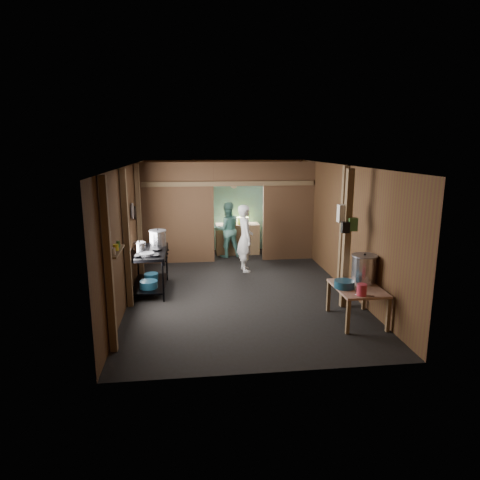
{
  "coord_description": "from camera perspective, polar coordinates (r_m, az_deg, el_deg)",
  "views": [
    {
      "loc": [
        -0.99,
        -8.53,
        2.99
      ],
      "look_at": [
        0.0,
        -0.2,
        1.1
      ],
      "focal_mm": 31.32,
      "sensor_mm": 36.0,
      "label": 1
    }
  ],
  "objects": [
    {
      "name": "post_free",
      "position": [
        7.95,
        14.33,
        0.03
      ],
      "size": [
        0.12,
        0.12,
        2.6
      ],
      "primitive_type": "cube",
      "color": "brown",
      "rests_on": "floor"
    },
    {
      "name": "wash_basin",
      "position": [
        7.4,
        14.02,
        -5.86
      ],
      "size": [
        0.44,
        0.44,
        0.13
      ],
      "primitive_type": "cylinder",
      "rotation": [
        0.0,
        0.0,
        0.34
      ],
      "color": "navy",
      "rests_on": "prep_table"
    },
    {
      "name": "wall_right",
      "position": [
        9.28,
        13.79,
        1.84
      ],
      "size": [
        0.0,
        7.0,
        2.6
      ],
      "primitive_type": "cube",
      "color": "#483317",
      "rests_on": "ground"
    },
    {
      "name": "partition_right",
      "position": [
        11.16,
        6.6,
        3.9
      ],
      "size": [
        1.35,
        0.1,
        2.6
      ],
      "primitive_type": "cube",
      "color": "brown",
      "rests_on": "floor"
    },
    {
      "name": "bag_green",
      "position": [
        7.86,
        15.08,
        2.08
      ],
      "size": [
        0.16,
        0.12,
        0.24
      ],
      "primitive_type": "cube",
      "color": "#376B32",
      "rests_on": "post_free"
    },
    {
      "name": "post_left_a",
      "position": [
        6.28,
        -17.47,
        -3.51
      ],
      "size": [
        0.1,
        0.12,
        2.6
      ],
      "primitive_type": "cube",
      "color": "brown",
      "rests_on": "floor"
    },
    {
      "name": "cross_beam",
      "position": [
        10.77,
        -1.49,
        7.68
      ],
      "size": [
        4.4,
        0.12,
        0.12
      ],
      "primitive_type": "cube",
      "color": "brown",
      "rests_on": "wall_left"
    },
    {
      "name": "wall_back",
      "position": [
        12.19,
        -2.07,
        4.71
      ],
      "size": [
        4.5,
        0.0,
        2.6
      ],
      "primitive_type": "cube",
      "color": "#483317",
      "rests_on": "ground"
    },
    {
      "name": "turquoise_panel",
      "position": [
        12.13,
        -2.04,
        4.44
      ],
      "size": [
        4.4,
        0.06,
        2.5
      ],
      "primitive_type": "cube",
      "color": "#65B5B6",
      "rests_on": "wall_back"
    },
    {
      "name": "bag_white",
      "position": [
        7.92,
        13.97,
        3.53
      ],
      "size": [
        0.22,
        0.15,
        0.32
      ],
      "primitive_type": "cube",
      "color": "silver",
      "rests_on": "post_free"
    },
    {
      "name": "frying_pan",
      "position": [
        8.48,
        -12.59,
        -1.88
      ],
      "size": [
        0.43,
        0.57,
        0.07
      ],
      "primitive_type": null,
      "rotation": [
        0.0,
        0.0,
        0.29
      ],
      "color": "gray",
      "rests_on": "gas_range"
    },
    {
      "name": "post_right",
      "position": [
        9.07,
        13.81,
        1.59
      ],
      "size": [
        0.1,
        0.12,
        2.6
      ],
      "primitive_type": "cube",
      "color": "brown",
      "rests_on": "floor"
    },
    {
      "name": "back_counter",
      "position": [
        11.83,
        -0.36,
        0.17
      ],
      "size": [
        1.2,
        0.5,
        0.85
      ],
      "primitive_type": "cube",
      "color": "brown",
      "rests_on": "floor"
    },
    {
      "name": "stove_pot_med",
      "position": [
        8.8,
        -13.51,
        -0.98
      ],
      "size": [
        0.26,
        0.26,
        0.22
      ],
      "primitive_type": null,
      "rotation": [
        0.0,
        0.0,
        -0.05
      ],
      "color": "silver",
      "rests_on": "gas_range"
    },
    {
      "name": "wall_clock",
      "position": [
        12.04,
        -0.85,
        7.5
      ],
      "size": [
        0.2,
        0.03,
        0.2
      ],
      "primitive_type": "cylinder",
      "rotation": [
        1.57,
        0.0,
        0.0
      ],
      "color": "silver",
      "rests_on": "wall_back"
    },
    {
      "name": "knife",
      "position": [
        7.12,
        16.61,
        -7.25
      ],
      "size": [
        0.29,
        0.15,
        0.01
      ],
      "primitive_type": "cube",
      "rotation": [
        0.0,
        0.0,
        -0.41
      ],
      "color": "silver",
      "rests_on": "prep_table"
    },
    {
      "name": "pink_bucket",
      "position": [
        7.1,
        16.26,
        -6.53
      ],
      "size": [
        0.17,
        0.17,
        0.19
      ],
      "primitive_type": "cylinder",
      "rotation": [
        0.0,
        0.0,
        -0.08
      ],
      "color": "#C93146",
      "rests_on": "prep_table"
    },
    {
      "name": "blue_tub_front",
      "position": [
        8.73,
        -12.34,
        -5.93
      ],
      "size": [
        0.36,
        0.36,
        0.15
      ],
      "primitive_type": "cylinder",
      "color": "navy",
      "rests_on": "gas_range"
    },
    {
      "name": "prep_table",
      "position": [
        7.62,
        15.61,
        -8.4
      ],
      "size": [
        0.76,
        1.05,
        0.62
      ],
      "primitive_type": null,
      "color": "tan",
      "rests_on": "floor"
    },
    {
      "name": "wall_shelf",
      "position": [
        6.72,
        -16.52,
        -1.51
      ],
      "size": [
        0.14,
        0.8,
        0.03
      ],
      "primitive_type": "cube",
      "color": "brown",
      "rests_on": "wall_left"
    },
    {
      "name": "wall_front",
      "position": [
        5.4,
        4.17,
        -5.57
      ],
      "size": [
        4.5,
        0.0,
        2.6
      ],
      "primitive_type": "cube",
      "color": "#483317",
      "rests_on": "ground"
    },
    {
      "name": "gas_range",
      "position": [
        8.97,
        -12.22,
        -4.14
      ],
      "size": [
        0.76,
        1.48,
        0.87
      ],
      "primitive_type": null,
      "color": "black",
      "rests_on": "floor"
    },
    {
      "name": "cook",
      "position": [
        10.09,
        0.7,
        0.24
      ],
      "size": [
        0.45,
        0.63,
        1.63
      ],
      "primitive_type": "imported",
      "rotation": [
        0.0,
        0.0,
        1.68
      ],
      "color": "white",
      "rests_on": "floor"
    },
    {
      "name": "ceiling",
      "position": [
        8.59,
        -0.16,
        10.1
      ],
      "size": [
        4.5,
        7.0,
        0.0
      ],
      "primitive_type": "cube",
      "color": "#2C2C2C",
      "rests_on": "ground"
    },
    {
      "name": "jar_green",
      "position": [
        6.92,
        -16.25,
        -0.54
      ],
      "size": [
        0.06,
        0.06,
        0.1
      ],
      "primitive_type": "cylinder",
      "color": "#376B32",
      "rests_on": "wall_shelf"
    },
    {
      "name": "post_left_c",
      "position": [
        9.94,
        -13.57,
        2.56
      ],
      "size": [
        0.1,
        0.12,
        2.6
      ],
      "primitive_type": "cube",
      "color": "brown",
      "rests_on": "floor"
    },
    {
      "name": "pan_lid_big",
      "position": [
        9.11,
        -14.43,
        3.84
      ],
      "size": [
        0.03,
        0.34,
        0.34
      ],
      "primitive_type": "cylinder",
      "rotation": [
        0.0,
        1.57,
        0.0
      ],
      "color": "gray",
      "rests_on": "wall_left"
    },
    {
      "name": "pan_lid_small",
      "position": [
        9.52,
        -14.09,
        3.61
      ],
      "size": [
        0.03,
        0.3,
        0.3
      ],
      "primitive_type": "cylinder",
      "rotation": [
        0.0,
        1.57,
        0.0
      ],
      "color": "black",
      "rests_on": "wall_left"
    },
    {
      "name": "yellow_tub",
      "position": [
        11.75,
        0.38,
        2.67
      ],
      "size": [
        0.34,
        0.34,
        0.19
      ],
      "primitive_type": "cylinder",
      "color": "#FDFA32",
      "rests_on": "back_counter"
    },
    {
      "name": "post_left_b",
      "position": [
        8.0,
        -15.17,
        0.06
      ],
      "size": [
        0.1,
        0.12,
        2.6
      ],
      "primitive_type": "cube",
      "color": "brown",
      "rests_on": "floor"
    },
    {
      "name": "floor",
      "position": [
        9.09,
        -0.15,
        -6.5
      ],
      "size": [
        4.5,
        7.0,
        0.0
      ],
      "primitive_type": "cube",
      "color": "black",
      "rests_on": "ground"
    },
    {
      "name": "wall_left",
      "position": [
        8.78,
        -14.9,
        1.18
      ],
      "size": [
        0.0,
        7.0,
        2.6
      ],
      "primitive_type": "cube",
      "color": "#483317",
      "rests_on": "ground"
    },
    {
      "name": "jar_white",
      "position": [
        6.47,
        -16.91,
        -1.49
      ],
      "size": [
        0.07,
        0.07,
        0.1
      ],
      "primitive_type": "cylinder",
      "color": "silver",
      "rests_on": "wall_shelf"
    },
    {
      "name": "partition_left",
      "position": [
        10.87,
        -8.48,
        3.61
      ],
      "size": [
        1.85,
        0.1,
        2.6
      ],
      "primitive_type": "cube",
      "color": "brown",
      "rests_on": "floor"
    },
    {
      "name": "bag_black",
      "position": [
        7.8,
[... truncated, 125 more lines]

